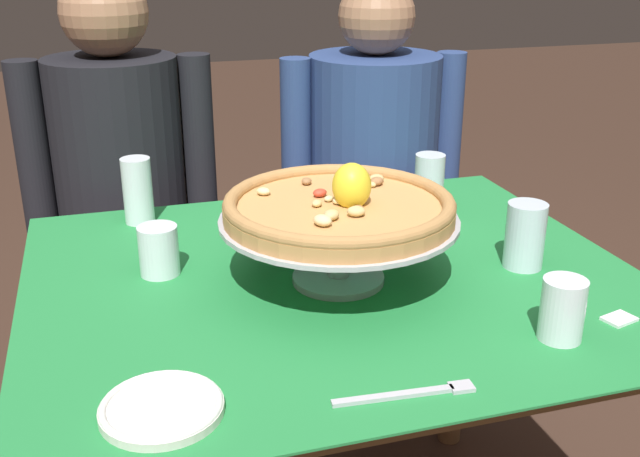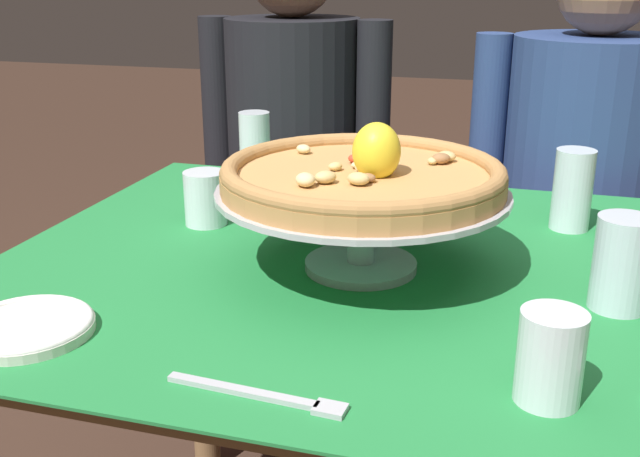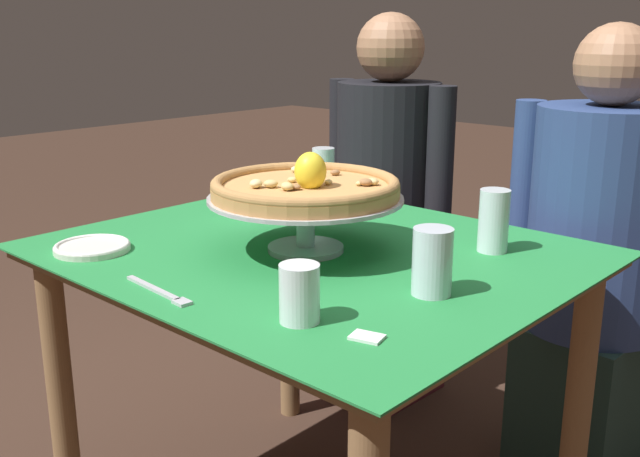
{
  "view_description": "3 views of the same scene",
  "coord_description": "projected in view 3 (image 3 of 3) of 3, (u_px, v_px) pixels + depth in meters",
  "views": [
    {
      "loc": [
        -0.37,
        -1.16,
        1.29
      ],
      "look_at": [
        -0.02,
        0.01,
        0.81
      ],
      "focal_mm": 42.17,
      "sensor_mm": 36.0,
      "label": 1
    },
    {
      "loc": [
        0.22,
        -1.0,
        1.14
      ],
      "look_at": [
        -0.05,
        -0.06,
        0.79
      ],
      "focal_mm": 42.23,
      "sensor_mm": 36.0,
      "label": 2
    },
    {
      "loc": [
        1.03,
        -1.1,
        1.18
      ],
      "look_at": [
        0.04,
        -0.02,
        0.78
      ],
      "focal_mm": 41.12,
      "sensor_mm": 36.0,
      "label": 3
    }
  ],
  "objects": [
    {
      "name": "water_glass_front_right",
      "position": [
        300.0,
        297.0,
        1.17
      ],
      "size": [
        0.07,
        0.07,
        0.1
      ],
      "color": "white",
      "rests_on": "dining_table"
    },
    {
      "name": "water_glass_side_right",
      "position": [
        432.0,
        266.0,
        1.29
      ],
      "size": [
        0.07,
        0.07,
        0.12
      ],
      "color": "silver",
      "rests_on": "dining_table"
    },
    {
      "name": "sugar_packet",
      "position": [
        367.0,
        337.0,
        1.12
      ],
      "size": [
        0.06,
        0.05,
        0.0
      ],
      "primitive_type": "cube",
      "rotation": [
        0.0,
        0.0,
        0.26
      ],
      "color": "white",
      "rests_on": "dining_table"
    },
    {
      "name": "water_glass_back_right",
      "position": [
        493.0,
        224.0,
        1.54
      ],
      "size": [
        0.06,
        0.06,
        0.13
      ],
      "color": "silver",
      "rests_on": "dining_table"
    },
    {
      "name": "pizza",
      "position": [
        306.0,
        186.0,
        1.51
      ],
      "size": [
        0.39,
        0.39,
        0.1
      ],
      "color": "tan",
      "rests_on": "pizza_stand"
    },
    {
      "name": "water_glass_side_left",
      "position": [
        254.0,
        201.0,
        1.82
      ],
      "size": [
        0.07,
        0.07,
        0.09
      ],
      "color": "white",
      "rests_on": "dining_table"
    },
    {
      "name": "dinner_fork",
      "position": [
        161.0,
        292.0,
        1.3
      ],
      "size": [
        0.2,
        0.03,
        0.01
      ],
      "color": "#B7B7C1",
      "rests_on": "dining_table"
    },
    {
      "name": "water_glass_back_left",
      "position": [
        323.0,
        176.0,
        2.02
      ],
      "size": [
        0.06,
        0.06,
        0.14
      ],
      "color": "white",
      "rests_on": "dining_table"
    },
    {
      "name": "dining_table",
      "position": [
        314.0,
        298.0,
        1.6
      ],
      "size": [
        1.07,
        0.91,
        0.72
      ],
      "color": "olive",
      "rests_on": "ground"
    },
    {
      "name": "pizza_stand",
      "position": [
        306.0,
        209.0,
        1.53
      ],
      "size": [
        0.41,
        0.41,
        0.12
      ],
      "color": "#B7B7C1",
      "rests_on": "dining_table"
    },
    {
      "name": "diner_left",
      "position": [
        386.0,
        223.0,
        2.32
      ],
      "size": [
        0.47,
        0.33,
        1.22
      ],
      "color": "maroon",
      "rests_on": "ground"
    },
    {
      "name": "side_plate",
      "position": [
        92.0,
        247.0,
        1.55
      ],
      "size": [
        0.16,
        0.16,
        0.02
      ],
      "color": "silver",
      "rests_on": "dining_table"
    },
    {
      "name": "diner_right",
      "position": [
        594.0,
        268.0,
        1.89
      ],
      "size": [
        0.51,
        0.36,
        1.19
      ],
      "color": "#1E3833",
      "rests_on": "ground"
    }
  ]
}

